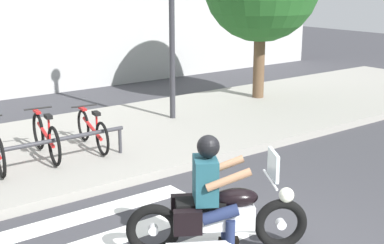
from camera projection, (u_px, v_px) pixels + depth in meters
The scene contains 8 objects.
sidewalk at pixel (75, 146), 9.99m from camera, with size 24.00×4.40×0.15m, color gray.
crosswalk_stripe_4 at pixel (125, 234), 6.72m from camera, with size 2.80×0.40×0.01m, color white.
crosswalk_stripe_5 at pixel (95, 212), 7.34m from camera, with size 2.80×0.40×0.01m, color white.
motorcycle at pixel (219, 216), 6.18m from camera, with size 1.88×1.21×1.22m.
rider at pixel (212, 186), 6.08m from camera, with size 0.77×0.72×1.44m.
bicycle_3 at pixel (46, 137), 9.07m from camera, with size 0.48×1.68×0.80m.
bicycle_4 at pixel (92, 130), 9.59m from camera, with size 0.48×1.59×0.72m.
bike_rack at pixel (5, 152), 8.12m from camera, with size 4.09×0.07×0.49m.
Camera 1 is at (-4.01, -3.79, 3.12)m, focal length 49.91 mm.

